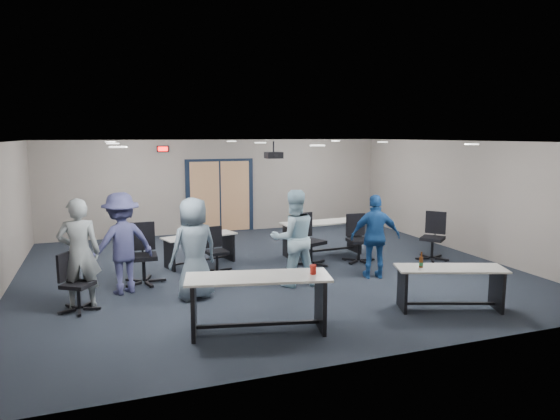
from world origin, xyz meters
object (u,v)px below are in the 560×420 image
object	(u,v)px
chair_loose_right	(433,236)
person_lightblue	(294,238)
table_back_right	(322,232)
person_navy	(375,237)
chair_back_c	(311,240)
person_plaid	(194,248)
table_back_left	(200,245)
chair_loose_left	(78,282)
table_front_left	(259,294)
table_front_right	(450,280)
chair_back_a	(143,254)
person_gray	(79,253)
chair_back_b	(217,250)
person_back	(122,243)
chair_back_d	(359,239)

from	to	relation	value
chair_loose_right	person_lightblue	bearing A→B (deg)	-119.01
table_back_right	person_navy	distance (m)	2.14
chair_back_c	person_plaid	bearing A→B (deg)	-175.35
table_back_left	chair_loose_left	world-z (taller)	chair_loose_left
person_navy	chair_loose_right	bearing A→B (deg)	-141.34
chair_loose_left	chair_loose_right	world-z (taller)	chair_loose_right
table_back_left	table_front_left	bearing A→B (deg)	-105.44
table_front_right	person_navy	world-z (taller)	person_navy
chair_back_a	person_plaid	size ratio (longest dim) A/B	0.65
table_back_right	person_gray	bearing A→B (deg)	-162.32
table_front_right	chair_back_b	size ratio (longest dim) A/B	1.95
person_back	chair_loose_left	bearing A→B (deg)	24.67
table_front_left	person_gray	size ratio (longest dim) A/B	1.18
chair_back_c	chair_back_b	bearing A→B (deg)	154.78
table_front_right	person_plaid	world-z (taller)	person_plaid
chair_back_d	person_back	bearing A→B (deg)	-168.18
table_back_right	chair_back_b	size ratio (longest dim) A/B	2.14
chair_back_b	chair_loose_left	xyz separation A→B (m)	(-2.62, -1.51, 0.01)
chair_back_a	person_gray	size ratio (longest dim) A/B	0.63
table_front_right	chair_back_a	distance (m)	5.56
chair_back_b	person_back	xyz separation A→B (m)	(-1.89, -0.77, 0.45)
chair_back_d	chair_loose_right	bearing A→B (deg)	-7.30
table_back_left	chair_back_c	bearing A→B (deg)	-38.21
person_navy	person_plaid	bearing A→B (deg)	17.21
table_front_left	chair_loose_left	size ratio (longest dim) A/B	2.25
chair_loose_left	person_back	distance (m)	1.13
person_gray	person_lightblue	world-z (taller)	same
person_gray	person_back	xyz separation A→B (m)	(0.69, 0.56, 0.00)
table_front_left	person_gray	distance (m)	3.19
person_gray	chair_back_c	bearing A→B (deg)	-164.02
table_front_left	table_back_left	bearing A→B (deg)	103.65
table_back_right	person_lightblue	world-z (taller)	person_lightblue
chair_back_d	person_lightblue	xyz separation A→B (m)	(-2.01, -1.13, 0.38)
table_front_right	person_gray	xyz separation A→B (m)	(-5.67, 2.14, 0.43)
person_gray	person_navy	world-z (taller)	person_gray
chair_loose_left	person_back	size ratio (longest dim) A/B	0.53
table_back_right	person_navy	bearing A→B (deg)	-87.98
table_back_left	chair_back_b	distance (m)	0.78
chair_back_b	person_navy	distance (m)	3.25
chair_back_c	chair_loose_right	size ratio (longest dim) A/B	1.04
chair_back_c	chair_loose_right	xyz separation A→B (m)	(2.80, -0.48, -0.02)
person_gray	person_plaid	size ratio (longest dim) A/B	1.03
chair_back_d	person_gray	world-z (taller)	person_gray
table_back_left	person_navy	bearing A→B (deg)	-51.85
chair_back_a	table_front_left	bearing A→B (deg)	-63.44
chair_loose_left	chair_back_a	bearing A→B (deg)	-9.69
person_plaid	person_navy	bearing A→B (deg)	163.29
table_back_right	chair_back_d	xyz separation A→B (m)	(0.48, -0.91, -0.01)
table_back_left	person_back	size ratio (longest dim) A/B	0.93
table_front_right	table_back_right	size ratio (longest dim) A/B	0.91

